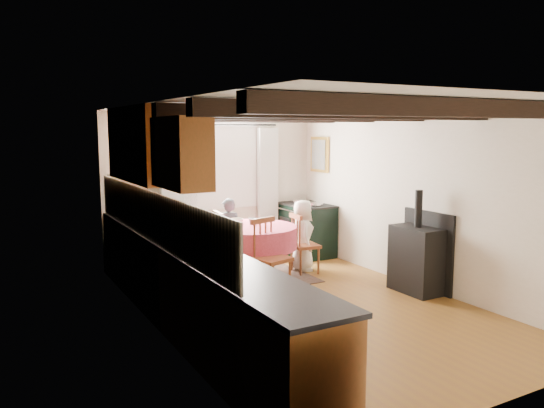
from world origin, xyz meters
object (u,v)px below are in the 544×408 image
chair_left (206,250)px  cup (252,221)px  cast_iron_stove (417,242)px  child_far (228,233)px  child_right (302,235)px  aga_range (307,229)px  dining_table (252,253)px  chair_right (305,243)px  chair_near (272,256)px

chair_left → cup: size_ratio=10.16×
cast_iron_stove → child_far: (-1.64, 2.32, -0.13)m
child_far → child_right: bearing=164.0°
cast_iron_stove → aga_range: bearing=92.5°
child_far → dining_table: bearing=112.0°
chair_right → chair_near: bearing=131.4°
dining_table → chair_near: 0.73m
cast_iron_stove → dining_table: bearing=135.2°
chair_near → aga_range: size_ratio=1.01×
chair_right → aga_range: bearing=-27.3°
chair_left → cast_iron_stove: cast_iron_stove is taller
aga_range → child_right: 1.01m
dining_table → chair_right: 0.85m
chair_right → cup: 0.89m
aga_range → child_far: (-1.53, -0.16, 0.10)m
chair_left → cast_iron_stove: (2.34, -1.54, 0.16)m
chair_left → cup: (0.80, 0.19, 0.30)m
child_right → cup: bearing=105.4°
dining_table → child_far: size_ratio=1.17×
aga_range → chair_near: bearing=-134.4°
child_far → child_right: 1.14m
aga_range → dining_table: bearing=-149.4°
chair_near → chair_right: size_ratio=1.10×
cast_iron_stove → child_right: (-0.71, 1.67, -0.14)m
chair_right → aga_range: (0.65, 0.96, 0.00)m
child_far → cast_iron_stove: bearing=144.4°
chair_near → chair_left: bearing=119.7°
chair_right → aga_range: size_ratio=0.92×
chair_near → cup: bearing=65.2°
dining_table → child_right: size_ratio=1.19×
cast_iron_stove → child_far: 2.85m
chair_right → cast_iron_stove: (0.76, -1.52, 0.23)m
chair_right → aga_range: 1.16m
child_far → child_right: child_far is taller
aga_range → cast_iron_stove: 2.49m
cast_iron_stove → child_right: bearing=113.1°
child_far → cup: bearing=118.7°
dining_table → chair_right: size_ratio=1.42×
chair_right → child_far: bearing=54.4°
dining_table → child_far: 0.75m
dining_table → chair_near: (-0.07, -0.71, 0.11)m
child_right → cast_iron_stove: bearing=-137.9°
dining_table → aga_range: bearing=30.6°
chair_left → child_right: (1.62, 0.13, 0.02)m
chair_near → chair_right: (0.92, 0.64, -0.04)m
chair_near → child_far: (0.04, 1.44, 0.05)m
aga_range → cup: (-1.43, -0.76, 0.37)m
child_far → cup: child_far is taller
dining_table → cast_iron_stove: size_ratio=0.94×
cast_iron_stove → chair_near: bearing=152.3°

